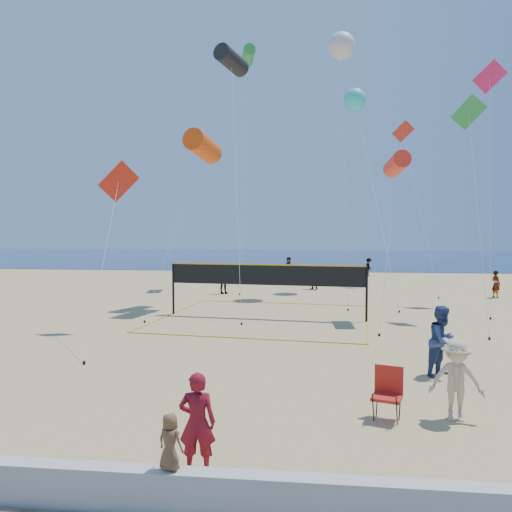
# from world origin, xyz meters

# --- Properties ---
(ground) EXTENTS (120.00, 120.00, 0.00)m
(ground) POSITION_xyz_m (0.00, 0.00, 0.00)
(ground) COLOR tan
(ground) RESTS_ON ground
(ocean) EXTENTS (140.00, 50.00, 0.03)m
(ocean) POSITION_xyz_m (0.00, 62.00, 0.01)
(ocean) COLOR navy
(ocean) RESTS_ON ground
(seawall) EXTENTS (32.00, 0.30, 0.60)m
(seawall) POSITION_xyz_m (0.00, -3.00, 0.30)
(seawall) COLOR #B2B1AD
(seawall) RESTS_ON ground
(woman) EXTENTS (0.62, 0.42, 1.64)m
(woman) POSITION_xyz_m (-2.01, -1.85, 0.82)
(woman) COLOR maroon
(woman) RESTS_ON ground
(toddler) EXTENTS (0.45, 0.37, 0.79)m
(toddler) POSITION_xyz_m (-2.13, -2.99, 0.99)
(toddler) COLOR brown
(toddler) RESTS_ON seawall
(bystander_a) EXTENTS (1.16, 1.15, 1.89)m
(bystander_a) POSITION_xyz_m (3.29, 4.14, 0.94)
(bystander_a) COLOR navy
(bystander_a) RESTS_ON ground
(bystander_b) EXTENTS (1.17, 0.79, 1.67)m
(bystander_b) POSITION_xyz_m (2.76, 0.91, 0.84)
(bystander_b) COLOR #CEB289
(bystander_b) RESTS_ON ground
(far_person_0) EXTENTS (1.13, 0.99, 1.83)m
(far_person_0) POSITION_xyz_m (-5.59, 20.42, 0.91)
(far_person_0) COLOR gray
(far_person_0) RESTS_ON ground
(far_person_1) EXTENTS (1.35, 1.18, 1.47)m
(far_person_1) POSITION_xyz_m (-0.06, 23.32, 0.74)
(far_person_1) COLOR gray
(far_person_1) RESTS_ON ground
(far_person_2) EXTENTS (0.59, 0.68, 1.57)m
(far_person_2) POSITION_xyz_m (10.36, 20.45, 0.78)
(far_person_2) COLOR gray
(far_person_2) RESTS_ON ground
(far_person_3) EXTENTS (1.01, 0.85, 1.84)m
(far_person_3) POSITION_xyz_m (-1.92, 28.30, 0.92)
(far_person_3) COLOR gray
(far_person_3) RESTS_ON ground
(far_person_4) EXTENTS (0.78, 1.08, 1.50)m
(far_person_4) POSITION_xyz_m (4.62, 33.68, 0.75)
(far_person_4) COLOR gray
(far_person_4) RESTS_ON ground
(camp_chair) EXTENTS (0.72, 0.83, 1.20)m
(camp_chair) POSITION_xyz_m (1.38, 0.83, 0.61)
(camp_chair) COLOR red
(camp_chair) RESTS_ON ground
(volleyball_net) EXTENTS (9.89, 9.75, 2.40)m
(volleyball_net) POSITION_xyz_m (-2.23, 12.42, 1.64)
(volleyball_net) COLOR black
(volleyball_net) RESTS_ON ground
(kite_0) EXTENTS (2.44, 5.48, 8.70)m
(kite_0) POSITION_xyz_m (-5.55, 14.69, 8.00)
(kite_0) COLOR #E0450B
(kite_0) RESTS_ON ground
(kite_1) EXTENTS (2.36, 7.89, 13.56)m
(kite_1) POSITION_xyz_m (-4.53, 17.22, 12.93)
(kite_1) COLOR black
(kite_1) RESTS_ON ground
(kite_2) EXTENTS (1.67, 4.75, 7.26)m
(kite_2) POSITION_xyz_m (3.43, 12.76, 6.75)
(kite_2) COLOR red
(kite_2) RESTS_ON ground
(kite_3) EXTENTS (1.84, 5.41, 6.62)m
(kite_3) POSITION_xyz_m (-7.69, 9.11, 5.52)
(kite_3) COLOR red
(kite_3) RESTS_ON ground
(kite_4) EXTENTS (1.39, 5.36, 9.90)m
(kite_4) POSITION_xyz_m (6.63, 13.45, 8.55)
(kite_4) COLOR green
(kite_4) RESTS_ON ground
(kite_5) EXTENTS (2.64, 6.15, 13.05)m
(kite_5) POSITION_xyz_m (9.18, 18.68, 11.47)
(kite_5) COLOR #F8225A
(kite_5) RESTS_ON ground
(kite_6) EXTENTS (1.71, 7.48, 15.74)m
(kite_6) POSITION_xyz_m (1.49, 21.31, 14.92)
(kite_6) COLOR silver
(kite_6) RESTS_ON ground
(kite_7) EXTENTS (2.23, 10.04, 13.06)m
(kite_7) POSITION_xyz_m (2.49, 23.69, 12.33)
(kite_7) COLOR #31D0D5
(kite_7) RESTS_ON ground
(kite_8) EXTENTS (1.28, 6.23, 16.41)m
(kite_8) POSITION_xyz_m (-4.64, 25.07, 15.85)
(kite_8) COLOR green
(kite_8) RESTS_ON ground
(kite_9) EXTENTS (1.63, 7.67, 11.66)m
(kite_9) POSITION_xyz_m (6.23, 26.55, 10.11)
(kite_9) COLOR red
(kite_9) RESTS_ON ground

